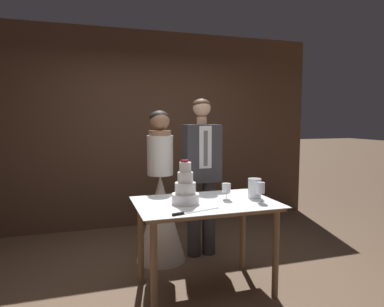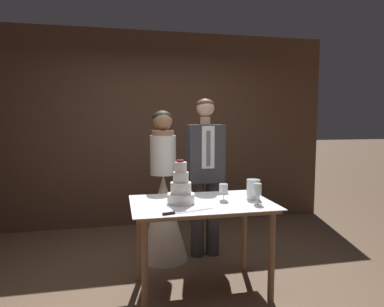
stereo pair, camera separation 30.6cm
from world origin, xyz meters
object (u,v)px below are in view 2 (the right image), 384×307
at_px(cake_table, 201,214).
at_px(bride, 163,205).
at_px(wine_glass_near, 257,190).
at_px(groom, 205,170).
at_px(tiered_cake, 181,189).
at_px(wine_glass_middle, 223,189).
at_px(hurricane_candle, 253,190).
at_px(cake_knife, 179,212).

xyz_separation_m(cake_table, bride, (-0.24, 0.78, -0.11)).
distance_m(wine_glass_near, groom, 0.97).
distance_m(tiered_cake, wine_glass_near, 0.66).
distance_m(wine_glass_near, wine_glass_middle, 0.31).
xyz_separation_m(cake_table, wine_glass_middle, (0.21, 0.02, 0.21)).
xyz_separation_m(bride, groom, (0.47, -0.00, 0.37)).
relative_size(bride, groom, 0.93).
height_order(tiered_cake, groom, groom).
bearing_deg(cake_table, tiered_cake, -178.18).
bearing_deg(wine_glass_near, tiered_cake, 165.88).
relative_size(cake_table, bride, 0.76).
bearing_deg(hurricane_candle, tiered_cake, -179.00).
distance_m(cake_table, cake_knife, 0.42).
xyz_separation_m(wine_glass_middle, bride, (-0.44, 0.76, -0.32)).
relative_size(wine_glass_middle, hurricane_candle, 0.83).
bearing_deg(tiered_cake, wine_glass_near, -14.12).
bearing_deg(bride, wine_glass_near, -53.86).
bearing_deg(tiered_cake, hurricane_candle, 1.00).
bearing_deg(wine_glass_middle, hurricane_candle, -2.08).
height_order(cake_table, wine_glass_near, wine_glass_near).
xyz_separation_m(cake_table, tiered_cake, (-0.19, -0.01, 0.23)).
distance_m(cake_table, wine_glass_middle, 0.30).
height_order(bride, groom, groom).
bearing_deg(groom, cake_table, -106.87).
height_order(cake_knife, groom, groom).
distance_m(cake_table, wine_glass_near, 0.54).
bearing_deg(cake_knife, bride, 72.54).
distance_m(cake_knife, wine_glass_near, 0.74).
relative_size(tiered_cake, cake_knife, 0.89).
bearing_deg(hurricane_candle, bride, 133.18).
distance_m(tiered_cake, wine_glass_middle, 0.40).
height_order(tiered_cake, bride, bride).
relative_size(tiered_cake, groom, 0.22).
bearing_deg(cake_table, bride, 106.86).
height_order(cake_knife, bride, bride).
distance_m(cake_knife, wine_glass_middle, 0.58).
distance_m(cake_knife, groom, 1.21).
relative_size(hurricane_candle, bride, 0.11).
bearing_deg(groom, hurricane_candle, -71.84).
height_order(hurricane_candle, bride, bride).
xyz_separation_m(cake_table, wine_glass_near, (0.45, -0.17, 0.23)).
bearing_deg(cake_knife, cake_table, 34.37).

